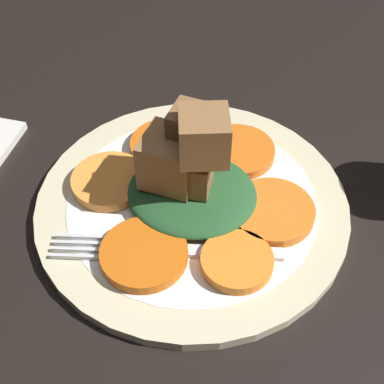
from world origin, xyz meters
The scene contains 10 objects.
table_slab centered at (0.00, 0.00, 1.00)cm, with size 120.00×120.00×2.00cm, color black.
plate centered at (0.00, 0.00, 2.52)cm, with size 27.82×27.82×1.05cm.
carrot_slice_0 centered at (7.16, 0.49, 3.56)cm, with size 7.28×7.28×0.92cm, color orange.
carrot_slice_1 centered at (2.84, 6.74, 3.56)cm, with size 7.01×7.01×0.92cm, color orange.
carrot_slice_2 centered at (-3.98, 5.89, 3.56)cm, with size 7.15×7.15×0.92cm, color orange.
carrot_slice_3 centered at (-7.74, -0.24, 3.56)cm, with size 6.90×6.90×0.92cm, color #F99539.
carrot_slice_4 centered at (-2.20, -7.03, 3.56)cm, with size 7.14×7.14×0.92cm, color #D45F13.
carrot_slice_5 centered at (5.18, -5.90, 3.56)cm, with size 5.84×5.84×0.92cm, color orange.
center_pile centered at (-0.36, 0.22, 6.32)cm, with size 11.46×10.31×9.62cm.
fork centered at (-1.00, -6.12, 3.30)cm, with size 18.76×5.43×0.40cm.
Camera 1 is at (7.82, -30.85, 38.38)cm, focal length 50.00 mm.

